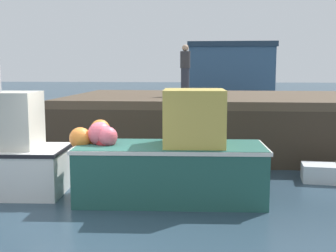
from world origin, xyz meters
TOP-DOWN VIEW (x-y plane):
  - ground at (0.00, 0.00)m, footprint 120.00×160.00m
  - pier at (2.82, 6.18)m, footprint 10.16×6.32m
  - fishing_boat_near_left at (-2.06, 0.77)m, footprint 2.93×1.74m
  - fishing_boat_near_right at (1.70, 0.58)m, footprint 4.25×1.77m
  - dockworker at (1.70, 6.23)m, footprint 0.34×0.34m
  - warehouse at (4.62, 35.37)m, footprint 8.40×5.21m

SIDE VIEW (x-z plane):
  - ground at x=0.00m, z-range -0.10..0.00m
  - fishing_boat_near_left at x=-2.06m, z-range -1.82..3.45m
  - fishing_boat_near_right at x=1.70m, z-range -0.30..2.10m
  - pier at x=2.82m, z-range 0.60..2.50m
  - warehouse at x=4.62m, z-range 0.02..5.36m
  - dockworker at x=1.70m, z-range 1.91..3.62m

